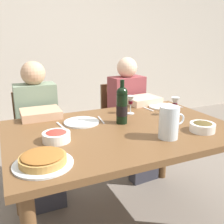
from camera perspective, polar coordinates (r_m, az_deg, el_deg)
ground_plane at (r=2.09m, az=1.96°, el=-23.63°), size 8.00×8.00×0.00m
back_wall at (r=3.86m, az=-14.27°, el=16.79°), size 8.00×0.10×2.80m
dining_table at (r=1.73m, az=2.17°, el=-6.49°), size 1.50×1.00×0.76m
wine_bottle at (r=1.76m, az=2.26°, el=1.55°), size 0.08×0.08×0.31m
water_pitcher at (r=1.55m, az=12.70°, el=-2.71°), size 0.17×0.12×0.20m
baked_tart at (r=1.26m, az=-15.30°, el=-10.30°), size 0.29×0.29×0.06m
salad_bowl at (r=1.51m, az=-12.42°, el=-5.29°), size 0.16×0.16×0.07m
olive_bowl at (r=1.73m, az=19.71°, el=-3.07°), size 0.16×0.16×0.07m
wine_glass_left_diner at (r=2.01m, az=14.03°, el=2.03°), size 0.07×0.07×0.14m
wine_glass_right_diner at (r=2.00m, az=4.21°, el=2.48°), size 0.06×0.06×0.15m
dinner_plate_left_setting at (r=2.25m, az=11.22°, el=1.24°), size 0.23×0.23×0.01m
dinner_plate_right_setting at (r=1.81m, az=-6.87°, el=-2.29°), size 0.25×0.25×0.01m
fork_left_setting at (r=2.17m, az=7.98°, el=0.74°), size 0.03×0.16×0.00m
knife_left_setting at (r=2.33m, az=14.05°, el=1.52°), size 0.03×0.18×0.00m
knife_right_setting at (r=1.86m, az=-2.46°, el=-1.79°), size 0.03×0.18×0.00m
spoon_right_setting at (r=1.77m, az=-11.49°, el=-3.01°), size 0.03×0.16×0.00m
chair_left at (r=2.46m, az=-16.61°, el=-4.43°), size 0.41×0.41×0.87m
diner_left at (r=2.20m, az=-16.04°, el=-3.55°), size 0.34×0.50×1.16m
chair_right at (r=2.75m, az=1.93°, el=-1.53°), size 0.43×0.43×0.87m
diner_right at (r=2.52m, az=4.62°, el=-0.40°), size 0.36×0.52×1.16m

